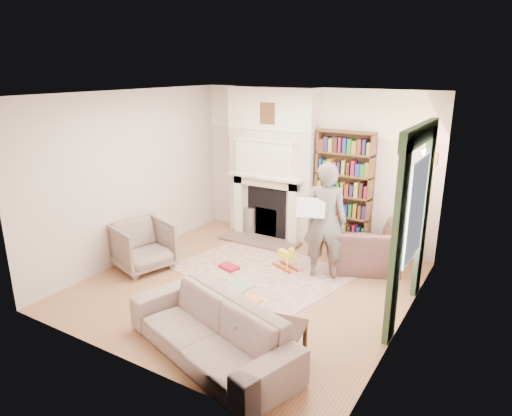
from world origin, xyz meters
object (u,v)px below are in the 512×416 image
Objects in this scene: armchair_left at (143,246)px; coffee_table at (272,341)px; armchair_reading at (364,247)px; sofa at (211,330)px; man_reading at (325,221)px; rocking_horse at (285,257)px; bookcase at (344,185)px; paraffin_heater at (251,221)px.

armchair_left is 3.15m from coffee_table.
armchair_left is at bearing 6.12° from armchair_reading.
sofa is at bearing -102.27° from armchair_left.
armchair_left reaches higher than sofa.
man_reading is 2.60× the size of coffee_table.
rocking_horse is (-0.99, 2.19, -0.02)m from coffee_table.
man_reading is (2.62, 1.22, 0.52)m from armchair_left.
armchair_reading is 0.52× the size of sofa.
sofa is (-0.07, -3.81, -0.85)m from bookcase.
paraffin_heater is (-1.76, -0.22, -0.90)m from bookcase.
bookcase is 4.01× the size of rocking_horse.
man_reading is (-0.45, -0.60, 0.53)m from armchair_reading.
armchair_left is at bearing -125.89° from rocking_horse.
man_reading reaches higher than sofa.
armchair_reading is 2.50× the size of rocking_horse.
armchair_left is 2.71m from sofa.
bookcase is 2.18× the size of armchair_left.
paraffin_heater is at bearing -172.79° from bookcase.
armchair_left is 2.93m from man_reading.
rocking_horse is (-0.63, -0.06, -0.71)m from man_reading.
bookcase is 1.21m from armchair_reading.
bookcase reaches higher than rocking_horse.
rocking_horse is at bearing 7.00° from armchair_reading.
bookcase reaches higher than coffee_table.
bookcase is 3.90m from sofa.
coffee_table reaches higher than rocking_horse.
coffee_table is at bearing 63.62° from armchair_reading.
armchair_reading is at bearing -45.24° from bookcase.
armchair_left is 1.84× the size of rocking_horse.
sofa is 4.03× the size of paraffin_heater.
armchair_reading is 1.65× the size of coffee_table.
armchair_left is 1.21× the size of coffee_table.
armchair_reading is 2.44m from paraffin_heater.
sofa is at bearing -64.72° from paraffin_heater.
coffee_table is (-0.09, -2.85, -0.15)m from armchair_reading.
coffee_table is at bearing 44.05° from sofa.
coffee_table is at bearing -91.76° from armchair_left.
paraffin_heater is (-2.31, 3.28, 0.05)m from coffee_table.
man_reading is at bearing 28.55° from armchair_reading.
armchair_reading is 1.27m from rocking_horse.
armchair_left is 0.47× the size of man_reading.
sofa is 1.22× the size of man_reading.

